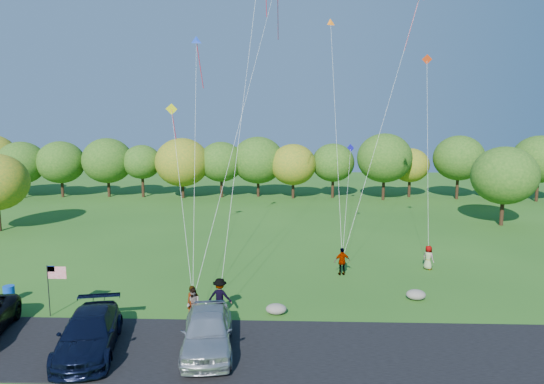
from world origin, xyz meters
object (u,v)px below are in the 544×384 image
(minivan_silver, at_px, (207,331))
(flyer_d, at_px, (342,261))
(flyer_a, at_px, (193,302))
(flyer_c, at_px, (220,297))
(minivan_navy, at_px, (89,333))
(flyer_e, at_px, (428,258))
(flyer_b, at_px, (193,304))
(trash_barrel, at_px, (9,294))

(minivan_silver, distance_m, flyer_d, 12.70)
(flyer_a, relative_size, flyer_c, 0.86)
(minivan_navy, relative_size, minivan_silver, 1.07)
(flyer_a, height_order, flyer_d, flyer_d)
(flyer_e, bearing_deg, flyer_a, 83.24)
(flyer_b, bearing_deg, flyer_a, 146.40)
(minivan_navy, distance_m, trash_barrel, 8.87)
(flyer_c, relative_size, flyer_d, 1.07)
(flyer_a, height_order, flyer_e, flyer_a)
(flyer_a, bearing_deg, minivan_silver, -99.82)
(flyer_a, xyz_separation_m, flyer_c, (1.30, 0.43, 0.13))
(flyer_c, xyz_separation_m, flyer_e, (12.72, 8.10, -0.15))
(flyer_b, height_order, flyer_d, flyer_d)
(minivan_silver, distance_m, trash_barrel, 12.98)
(minivan_silver, bearing_deg, flyer_d, 50.35)
(minivan_silver, bearing_deg, flyer_e, 36.64)
(flyer_b, relative_size, trash_barrel, 1.77)
(minivan_silver, height_order, trash_barrel, minivan_silver)
(minivan_navy, xyz_separation_m, flyer_d, (11.84, 10.98, 0.02))
(flyer_c, relative_size, flyer_e, 1.19)
(flyer_d, bearing_deg, flyer_c, 33.09)
(flyer_c, bearing_deg, flyer_a, 27.42)
(flyer_b, relative_size, flyer_c, 0.82)
(minivan_silver, relative_size, trash_barrel, 5.92)
(flyer_b, relative_size, flyer_d, 0.88)
(flyer_a, relative_size, flyer_e, 1.03)
(flyer_d, bearing_deg, flyer_a, 29.96)
(flyer_a, distance_m, flyer_c, 1.37)
(flyer_c, bearing_deg, flyer_d, -126.88)
(minivan_navy, height_order, flyer_c, flyer_c)
(minivan_silver, relative_size, flyer_a, 3.18)
(minivan_navy, xyz_separation_m, flyer_c, (4.95, 4.29, 0.08))
(flyer_e, height_order, trash_barrel, flyer_e)
(flyer_b, distance_m, flyer_c, 1.39)
(flyer_a, relative_size, flyer_b, 1.05)
(minivan_silver, xyz_separation_m, flyer_b, (-1.29, 3.41, -0.17))
(flyer_d, distance_m, flyer_e, 6.00)
(flyer_d, bearing_deg, flyer_e, -177.50)
(trash_barrel, bearing_deg, flyer_c, -6.72)
(flyer_d, bearing_deg, minivan_silver, 46.29)
(minivan_navy, distance_m, flyer_a, 5.31)
(flyer_b, bearing_deg, flyer_c, 63.93)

